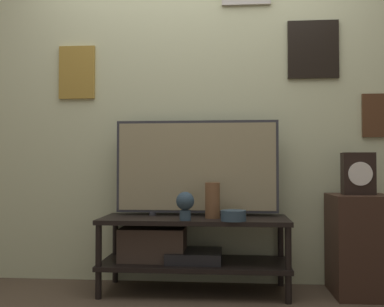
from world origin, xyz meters
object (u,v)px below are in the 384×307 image
television (197,167)px  vase_wide_bowl (233,216)px  vase_tall_ceramic (212,200)px  mantel_clock (358,174)px  decorative_bust (185,203)px

television → vase_wide_bowl: 0.49m
vase_tall_ceramic → mantel_clock: size_ratio=0.85×
vase_wide_bowl → mantel_clock: size_ratio=0.57×
vase_tall_ceramic → decorative_bust: vase_tall_ceramic is taller
decorative_bust → vase_tall_ceramic: bearing=39.8°
television → vase_tall_ceramic: bearing=-51.2°
vase_tall_ceramic → vase_wide_bowl: size_ratio=1.48×
vase_tall_ceramic → decorative_bust: bearing=-140.2°
mantel_clock → vase_tall_ceramic: bearing=-176.4°
television → mantel_clock: television is taller
television → vase_tall_ceramic: (0.12, -0.14, -0.22)m
vase_tall_ceramic → vase_wide_bowl: bearing=-46.0°
vase_tall_ceramic → decorative_bust: size_ratio=1.30×
television → vase_wide_bowl: television is taller
vase_wide_bowl → mantel_clock: mantel_clock is taller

